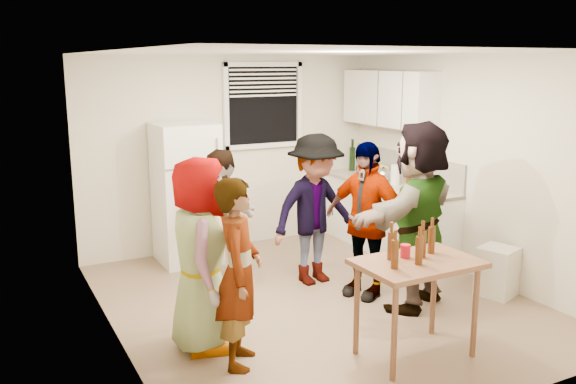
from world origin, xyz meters
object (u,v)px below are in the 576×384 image
trash_bin (497,272)px  red_cup (405,257)px  guest_back_left (226,280)px  beer_bottle_counter (408,190)px  guest_back_right (315,281)px  refrigerator (186,193)px  guest_stripe (240,363)px  guest_orange (414,305)px  serving_table (413,355)px  beer_bottle_table (391,260)px  blue_cup (413,193)px  wine_bottle (352,171)px  guest_grey (203,347)px  guest_black (363,294)px  kettle (383,182)px

trash_bin → red_cup: red_cup is taller
trash_bin → guest_back_left: bearing=143.9°
beer_bottle_counter → guest_back_right: 1.61m
refrigerator → guest_stripe: bearing=-99.6°
guest_back_left → guest_orange: size_ratio=0.79×
guest_back_right → trash_bin: bearing=-45.6°
serving_table → beer_bottle_table: 0.86m
serving_table → beer_bottle_table: size_ratio=4.23×
blue_cup → red_cup: bearing=-130.3°
trash_bin → guest_orange: bearing=169.2°
beer_bottle_counter → serving_table: 2.62m
serving_table → guest_stripe: size_ratio=0.64×
refrigerator → guest_back_right: 1.90m
trash_bin → red_cup: 1.86m
beer_bottle_table → trash_bin: bearing=16.8°
guest_orange → blue_cup: bearing=-151.5°
refrigerator → guest_orange: 3.01m
wine_bottle → blue_cup: bearing=-96.7°
beer_bottle_table → red_cup: beer_bottle_table is taller
wine_bottle → blue_cup: 1.60m
blue_cup → guest_back_right: (-1.30, 0.05, -0.90)m
guest_grey → guest_orange: bearing=-75.1°
beer_bottle_counter → beer_bottle_table: bearing=-131.5°
refrigerator → guest_stripe: (-0.46, -2.72, -0.85)m
guest_stripe → guest_black: size_ratio=0.95×
guest_stripe → red_cup: bearing=-79.2°
refrigerator → serving_table: 3.49m
beer_bottle_table → guest_grey: (-1.34, 0.83, -0.83)m
blue_cup → guest_stripe: (-2.77, -1.30, -0.90)m
refrigerator → kettle: 2.50m
beer_bottle_counter → beer_bottle_table: size_ratio=1.05×
beer_bottle_counter → guest_back_left: bearing=169.2°
guest_stripe → guest_back_left: (0.62, 1.85, 0.00)m
beer_bottle_table → guest_back_left: bearing=103.6°
wine_bottle → beer_bottle_table: size_ratio=1.43×
wine_bottle → guest_orange: size_ratio=0.18×
guest_grey → guest_back_left: guest_back_left is taller
guest_back_left → guest_black: size_ratio=0.91×
wine_bottle → guest_back_right: 2.32m
kettle → wine_bottle: 0.88m
guest_grey → blue_cup: bearing=-55.6°
trash_bin → guest_black: (-1.24, 0.66, -0.25)m
blue_cup → guest_orange: blue_cup is taller
serving_table → guest_black: size_ratio=0.60×
kettle → wine_bottle: wine_bottle is taller
guest_black → beer_bottle_counter: bearing=98.7°
kettle → serving_table: size_ratio=0.25×
guest_stripe → guest_orange: 2.06m
guest_grey → guest_orange: size_ratio=0.89×
beer_bottle_table → guest_stripe: 1.49m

